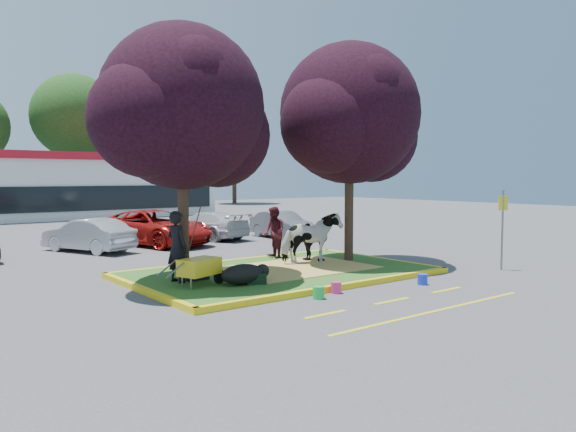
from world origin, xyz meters
TOP-DOWN VIEW (x-y plane):
  - ground at (0.00, 0.00)m, footprint 90.00×90.00m
  - median_island at (0.00, 0.00)m, footprint 8.00×5.00m
  - curb_near at (0.00, -2.58)m, footprint 8.30×0.16m
  - curb_far at (0.00, 2.58)m, footprint 8.30×0.16m
  - curb_left at (-4.08, 0.00)m, footprint 0.16×5.30m
  - curb_right at (4.08, 0.00)m, footprint 0.16×5.30m
  - straw_bedding at (0.60, 0.00)m, footprint 4.20×3.00m
  - tree_purple_left at (-2.78, 0.38)m, footprint 5.06×4.20m
  - tree_purple_right at (2.92, 0.18)m, footprint 5.30×4.40m
  - fire_lane_stripe_a at (-2.00, -4.20)m, footprint 1.10×0.12m
  - fire_lane_stripe_b at (0.00, -4.20)m, footprint 1.10×0.12m
  - fire_lane_stripe_c at (2.00, -4.20)m, footprint 1.10×0.12m
  - fire_lane_long at (0.00, -5.40)m, footprint 6.00×0.10m
  - retail_building at (2.00, 27.98)m, footprint 20.40×8.40m
  - treeline at (1.23, 37.61)m, footprint 46.58×7.80m
  - cow at (1.49, 0.38)m, footprint 1.96×1.15m
  - calf at (-2.00, -1.14)m, footprint 1.32×1.02m
  - handler at (-3.13, 0.12)m, footprint 0.55×0.73m
  - visitor_a at (1.31, 2.03)m, footprint 0.77×0.92m
  - visitor_b at (1.81, 0.93)m, footprint 0.47×0.75m
  - wheelbarrow at (-2.94, -0.70)m, footprint 1.79×0.91m
  - gear_bag_dark at (-2.60, 0.15)m, footprint 0.63×0.35m
  - gear_bag_green at (-1.70, -1.28)m, footprint 0.56×0.46m
  - sign_post at (5.81, -3.36)m, footprint 0.33×0.12m
  - bucket_green at (-1.16, -3.01)m, footprint 0.29×0.29m
  - bucket_pink at (-0.42, -2.80)m, footprint 0.30×0.30m
  - bucket_blue at (2.09, -3.39)m, footprint 0.27×0.27m
  - car_silver at (-2.63, 8.36)m, footprint 2.68×4.01m
  - car_red at (0.23, 8.80)m, footprint 3.84×5.67m
  - car_white at (3.06, 9.49)m, footprint 2.67×4.54m
  - car_grey at (5.91, 7.67)m, footprint 1.48×3.76m

SIDE VIEW (x-z plane):
  - ground at x=0.00m, z-range 0.00..0.00m
  - fire_lane_stripe_a at x=-2.00m, z-range 0.00..0.01m
  - fire_lane_stripe_b at x=0.00m, z-range 0.00..0.01m
  - fire_lane_stripe_c at x=2.00m, z-range 0.00..0.01m
  - fire_lane_long at x=0.00m, z-range 0.00..0.01m
  - median_island at x=0.00m, z-range 0.00..0.15m
  - curb_near at x=0.00m, z-range 0.00..0.15m
  - curb_far at x=0.00m, z-range 0.00..0.15m
  - curb_left at x=-4.08m, z-range 0.00..0.15m
  - curb_right at x=4.08m, z-range 0.00..0.15m
  - bucket_pink at x=-0.42m, z-range 0.00..0.28m
  - bucket_blue at x=2.09m, z-range 0.00..0.28m
  - bucket_green at x=-1.16m, z-range 0.00..0.29m
  - straw_bedding at x=0.60m, z-range 0.15..0.16m
  - gear_bag_green at x=-1.70m, z-range 0.15..0.40m
  - gear_bag_dark at x=-2.60m, z-range 0.15..0.47m
  - calf at x=-2.00m, z-range 0.15..0.65m
  - car_grey at x=5.91m, z-range 0.00..1.22m
  - car_white at x=3.06m, z-range 0.00..1.23m
  - wheelbarrow at x=-2.94m, z-range 0.28..0.96m
  - car_silver at x=-2.63m, z-range 0.00..1.25m
  - car_red at x=0.23m, z-range 0.00..1.44m
  - visitor_b at x=1.81m, z-range 0.15..1.33m
  - cow at x=1.49m, z-range 0.15..1.71m
  - visitor_a at x=1.31m, z-range 0.15..1.83m
  - handler at x=-3.13m, z-range 0.15..1.94m
  - sign_post at x=5.81m, z-range 0.27..2.67m
  - retail_building at x=2.00m, z-range 0.05..4.45m
  - tree_purple_left at x=-2.78m, z-range 1.10..7.61m
  - tree_purple_right at x=2.92m, z-range 1.15..7.97m
  - treeline at x=1.23m, z-range 0.42..15.05m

